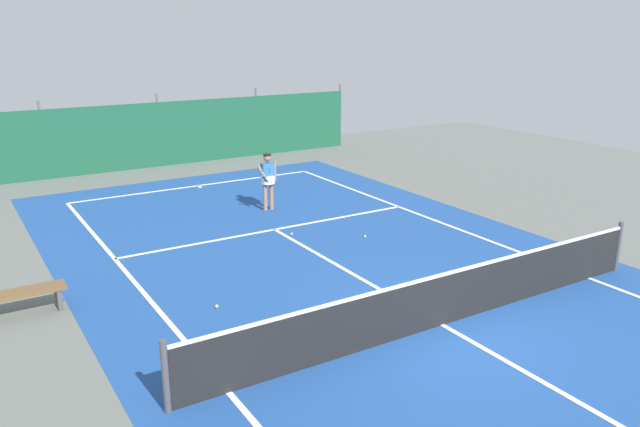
% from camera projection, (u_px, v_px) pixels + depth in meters
% --- Properties ---
extents(ground_plane, '(36.00, 36.00, 0.00)m').
position_uv_depth(ground_plane, '(442.00, 325.00, 11.21)').
color(ground_plane, slate).
extents(court_surface, '(11.02, 26.60, 0.01)m').
position_uv_depth(court_surface, '(442.00, 325.00, 11.21)').
color(court_surface, '#1E478C').
rests_on(court_surface, ground).
extents(tennis_net, '(10.12, 0.10, 1.10)m').
position_uv_depth(tennis_net, '(443.00, 299.00, 11.06)').
color(tennis_net, black).
rests_on(tennis_net, ground).
extents(back_fence, '(16.30, 0.98, 2.70)m').
position_uv_depth(back_fence, '(157.00, 147.00, 24.11)').
color(back_fence, '#195138').
rests_on(back_fence, ground).
extents(tennis_player, '(0.71, 0.76, 1.64)m').
position_uv_depth(tennis_player, '(268.00, 178.00, 17.94)').
color(tennis_player, '#9E7051').
rests_on(tennis_player, ground).
extents(tennis_ball_near_player, '(0.07, 0.07, 0.07)m').
position_uv_depth(tennis_ball_near_player, '(217.00, 306.00, 11.88)').
color(tennis_ball_near_player, '#CCDB33').
rests_on(tennis_ball_near_player, ground).
extents(tennis_ball_midcourt, '(0.07, 0.07, 0.07)m').
position_uv_depth(tennis_ball_midcourt, '(365.00, 237.00, 15.81)').
color(tennis_ball_midcourt, '#CCDB33').
rests_on(tennis_ball_midcourt, ground).
extents(tennis_ball_by_sideline, '(0.07, 0.07, 0.07)m').
position_uv_depth(tennis_ball_by_sideline, '(292.00, 234.00, 16.00)').
color(tennis_ball_by_sideline, '#CCDB33').
rests_on(tennis_ball_by_sideline, ground).
extents(parked_car, '(2.31, 4.35, 1.68)m').
position_uv_depth(parked_car, '(60.00, 139.00, 24.70)').
color(parked_car, maroon).
rests_on(parked_car, ground).
extents(courtside_bench, '(1.60, 0.40, 0.49)m').
position_uv_depth(courtside_bench, '(20.00, 297.00, 11.47)').
color(courtside_bench, brown).
rests_on(courtside_bench, ground).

